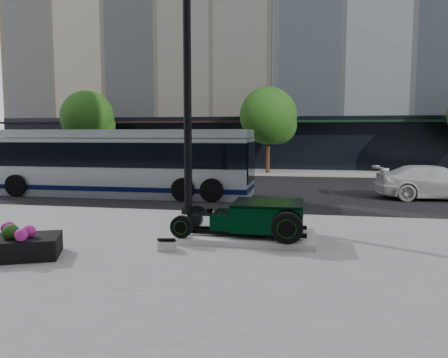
% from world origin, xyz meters
% --- Properties ---
extents(ground, '(120.00, 120.00, 0.00)m').
position_xyz_m(ground, '(0.00, 0.00, 0.00)').
color(ground, black).
rests_on(ground, ground).
extents(sidewalk_near, '(70.00, 17.00, 0.12)m').
position_xyz_m(sidewalk_near, '(0.00, -10.50, 0.06)').
color(sidewalk_near, gray).
rests_on(sidewalk_near, ground).
extents(sidewalk_far, '(70.00, 4.00, 0.12)m').
position_xyz_m(sidewalk_far, '(0.00, 14.00, 0.06)').
color(sidewalk_far, gray).
rests_on(sidewalk_far, ground).
extents(street_trees, '(29.80, 3.80, 5.70)m').
position_xyz_m(street_trees, '(1.15, 13.07, 3.77)').
color(street_trees, black).
rests_on(street_trees, sidewalk_far).
extents(display_plinth, '(3.40, 1.80, 0.15)m').
position_xyz_m(display_plinth, '(2.05, -5.64, 0.20)').
color(display_plinth, silver).
rests_on(display_plinth, sidewalk_near).
extents(hot_rod, '(3.22, 2.00, 0.81)m').
position_xyz_m(hot_rod, '(2.39, -5.64, 0.70)').
color(hot_rod, black).
rests_on(hot_rod, display_plinth).
extents(info_plaque, '(0.45, 0.37, 0.31)m').
position_xyz_m(info_plaque, '(0.43, -7.03, 0.24)').
color(info_plaque, silver).
rests_on(info_plaque, sidewalk_near).
extents(lamppost, '(0.47, 0.47, 8.56)m').
position_xyz_m(lamppost, '(-0.30, -2.51, 4.08)').
color(lamppost, black).
rests_on(lamppost, sidewalk_near).
extents(flower_planter, '(2.46, 1.89, 0.72)m').
position_xyz_m(flower_planter, '(-2.77, -8.25, 0.38)').
color(flower_planter, black).
rests_on(flower_planter, sidewalk_near).
extents(transit_bus, '(12.12, 2.88, 2.92)m').
position_xyz_m(transit_bus, '(-4.79, 2.03, 1.49)').
color(transit_bus, '#B5BBC0').
rests_on(transit_bus, ground).
extents(white_sedan, '(5.02, 2.32, 1.42)m').
position_xyz_m(white_sedan, '(8.89, 3.23, 0.71)').
color(white_sedan, silver).
rests_on(white_sedan, ground).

